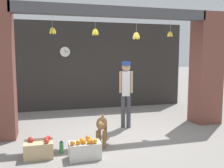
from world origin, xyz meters
name	(u,v)px	position (x,y,z in m)	size (l,w,h in m)	color
ground_plane	(117,133)	(0.00, 0.00, 0.00)	(60.00, 60.00, 0.00)	gray
shop_back_wall	(93,66)	(0.00, 2.95, 1.50)	(6.59, 0.12, 3.00)	#2D2B28
shop_pillar_right	(206,69)	(2.65, 0.30, 1.50)	(0.70, 0.60, 3.00)	brown
storefront_awning	(116,13)	(0.00, 0.12, 2.85)	(4.69, 0.25, 0.76)	#4C4C51
dog	(102,126)	(-0.54, -0.72, 0.41)	(0.38, 0.80, 0.62)	olive
shopkeeper	(126,89)	(0.35, 0.35, 1.01)	(0.33, 0.30, 1.70)	#424247
fruit_crate_oranges	(85,149)	(-0.98, -1.30, 0.17)	(0.57, 0.33, 0.38)	silver
fruit_crate_apples	(39,149)	(-1.79, -1.02, 0.16)	(0.52, 0.38, 0.37)	tan
water_bottle	(61,147)	(-1.38, -0.94, 0.11)	(0.08, 0.08, 0.23)	#38934C
wall_clock	(65,52)	(-0.97, 2.88, 1.98)	(0.35, 0.03, 0.35)	black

